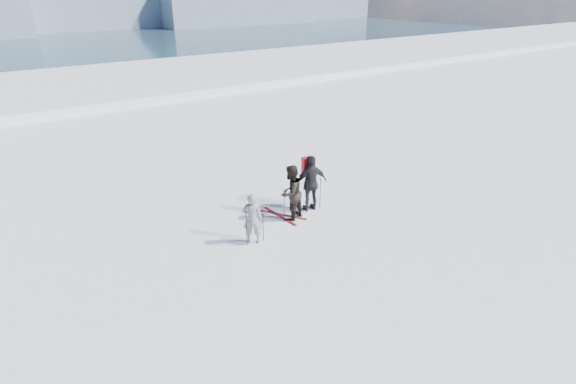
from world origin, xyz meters
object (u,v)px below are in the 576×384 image
at_px(skier_dark, 291,193).
at_px(skier_pack, 311,183).
at_px(skier_grey, 252,219).
at_px(skis_loose, 281,215).

bearing_deg(skier_dark, skier_pack, 170.12).
xyz_separation_m(skier_grey, skier_dark, (1.81, 0.59, 0.14)).
distance_m(skier_grey, skier_pack, 2.87).
bearing_deg(skis_loose, skier_grey, -151.15).
bearing_deg(skier_grey, skier_dark, -124.67).
distance_m(skier_dark, skier_pack, 0.96).
xyz_separation_m(skier_pack, skis_loose, (-1.11, 0.17, -0.98)).
relative_size(skier_dark, skier_pack, 0.95).
distance_m(skier_pack, skis_loose, 1.49).
bearing_deg(skis_loose, skier_pack, -8.98).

